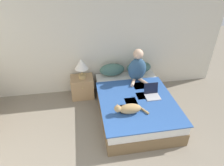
{
  "coord_description": "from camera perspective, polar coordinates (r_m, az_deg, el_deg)",
  "views": [
    {
      "loc": [
        -0.28,
        -0.49,
        2.84
      ],
      "look_at": [
        0.25,
        2.63,
        0.81
      ],
      "focal_mm": 32.0,
      "sensor_mm": 36.0,
      "label": 1
    }
  ],
  "objects": [
    {
      "name": "nightstand",
      "position": [
        4.71,
        -8.43,
        -1.1
      ],
      "size": [
        0.51,
        0.44,
        0.5
      ],
      "color": "tan",
      "rests_on": "ground_plane"
    },
    {
      "name": "person_sitting",
      "position": [
        4.39,
        7.25,
        4.43
      ],
      "size": [
        0.41,
        0.4,
        0.74
      ],
      "color": "#33567A",
      "rests_on": "bed"
    },
    {
      "name": "pillow_far",
      "position": [
        4.76,
        7.65,
        4.39
      ],
      "size": [
        0.58,
        0.26,
        0.29
      ],
      "color": "#42665B",
      "rests_on": "bed"
    },
    {
      "name": "laptop_open",
      "position": [
        4.06,
        11.36,
        -3.06
      ],
      "size": [
        0.29,
        0.28,
        0.24
      ],
      "rotation": [
        0.0,
        0.0,
        -0.0
      ],
      "color": "#B7B7BC",
      "rests_on": "bed"
    },
    {
      "name": "pillow_near",
      "position": [
        4.62,
        0.04,
        3.8
      ],
      "size": [
        0.58,
        0.26,
        0.29
      ],
      "color": "#42665B",
      "rests_on": "bed"
    },
    {
      "name": "wall_back",
      "position": [
        4.5,
        -5.54,
        12.18
      ],
      "size": [
        6.07,
        0.05,
        2.55
      ],
      "color": "beige",
      "rests_on": "ground_plane"
    },
    {
      "name": "table_lamp",
      "position": [
        4.41,
        -8.75,
        5.11
      ],
      "size": [
        0.3,
        0.3,
        0.47
      ],
      "color": "tan",
      "rests_on": "nightstand"
    },
    {
      "name": "bed",
      "position": [
        4.19,
        6.36,
        -6.11
      ],
      "size": [
        1.46,
        2.03,
        0.46
      ],
      "color": "brown",
      "rests_on": "ground_plane"
    },
    {
      "name": "cat_tabby",
      "position": [
        3.56,
        4.74,
        -7.34
      ],
      "size": [
        0.62,
        0.21,
        0.2
      ],
      "rotation": [
        0.0,
        0.0,
        3.12
      ],
      "color": "tan",
      "rests_on": "bed"
    }
  ]
}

